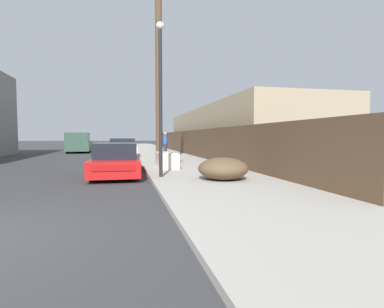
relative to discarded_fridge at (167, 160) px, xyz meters
name	(u,v)px	position (x,y,z in m)	size (l,w,h in m)	color
sidewalk_curb	(156,152)	(1.13, 15.21, -0.39)	(4.20, 63.00, 0.12)	#ADA89E
discarded_fridge	(167,160)	(0.00, 0.00, 0.00)	(0.82, 1.87, 0.69)	silver
parked_sports_car_red	(116,161)	(-2.09, -1.18, 0.11)	(1.81, 4.70, 1.24)	red
car_parked_mid	(122,148)	(-1.90, 9.04, 0.18)	(1.93, 4.67, 1.35)	silver
pickup_truck	(79,143)	(-5.86, 16.51, 0.45)	(2.27, 5.76, 1.83)	#385647
utility_pole	(159,66)	(-0.10, 1.88, 4.45)	(1.80, 0.33, 9.38)	brown
street_lamp	(160,89)	(-0.61, -2.89, 2.60)	(0.26, 0.26, 5.10)	#232326
brush_pile	(223,169)	(1.22, -3.96, 0.01)	(1.57, 1.62, 0.70)	brown
wooden_fence	(183,142)	(3.08, 12.08, 0.57)	(0.08, 40.44, 1.82)	brown
building_right_house	(232,132)	(6.74, 10.08, 1.37)	(6.00, 21.50, 3.66)	tan
pedestrian	(165,143)	(1.25, 9.59, 0.54)	(0.34, 0.34, 1.70)	#282D42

